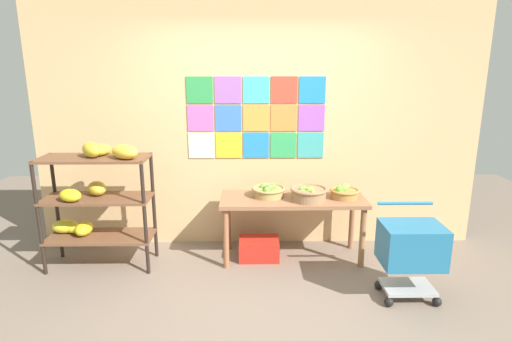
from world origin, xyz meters
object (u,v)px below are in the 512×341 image
at_px(display_table, 293,206).
at_px(fruit_basket_back_left, 309,193).
at_px(fruit_basket_centre, 268,191).
at_px(produce_crate_under_table, 259,249).
at_px(banana_shelf_unit, 94,194).
at_px(fruit_basket_right, 344,192).
at_px(shopping_cart, 411,248).

height_order(display_table, fruit_basket_back_left, fruit_basket_back_left).
distance_m(fruit_basket_centre, produce_crate_under_table, 0.64).
xyz_separation_m(banana_shelf_unit, fruit_basket_right, (2.52, 0.12, -0.03)).
height_order(fruit_basket_back_left, produce_crate_under_table, fruit_basket_back_left).
height_order(display_table, shopping_cart, shopping_cart).
relative_size(banana_shelf_unit, display_table, 0.86).
xyz_separation_m(fruit_basket_centre, produce_crate_under_table, (-0.10, -0.05, -0.63)).
bearing_deg(fruit_basket_right, display_table, 178.14).
xyz_separation_m(display_table, fruit_basket_back_left, (0.15, -0.08, 0.16)).
xyz_separation_m(banana_shelf_unit, shopping_cart, (2.94, -0.67, -0.29)).
bearing_deg(fruit_basket_centre, produce_crate_under_table, -153.12).
relative_size(fruit_basket_centre, fruit_basket_right, 1.18).
xyz_separation_m(fruit_basket_right, produce_crate_under_table, (-0.88, 0.01, -0.63)).
relative_size(fruit_basket_centre, shopping_cart, 0.43).
distance_m(fruit_basket_right, produce_crate_under_table, 1.08).
bearing_deg(shopping_cart, produce_crate_under_table, 158.08).
bearing_deg(fruit_basket_right, fruit_basket_back_left, -169.81).
bearing_deg(fruit_basket_right, banana_shelf_unit, -177.28).
distance_m(fruit_basket_right, shopping_cart, 0.93).
bearing_deg(produce_crate_under_table, banana_shelf_unit, -175.49).
relative_size(banana_shelf_unit, produce_crate_under_table, 3.06).
relative_size(fruit_basket_right, produce_crate_under_table, 0.71).
height_order(banana_shelf_unit, fruit_basket_right, banana_shelf_unit).
bearing_deg(shopping_cart, fruit_basket_centre, 154.27).
relative_size(fruit_basket_back_left, shopping_cart, 0.46).
xyz_separation_m(banana_shelf_unit, fruit_basket_back_left, (2.15, 0.05, -0.02)).
bearing_deg(produce_crate_under_table, shopping_cart, -31.61).
xyz_separation_m(display_table, produce_crate_under_table, (-0.35, -0.01, -0.48)).
bearing_deg(produce_crate_under_table, fruit_basket_centre, 26.88).
height_order(fruit_basket_right, shopping_cart, shopping_cart).
bearing_deg(banana_shelf_unit, shopping_cart, -12.84).
bearing_deg(display_table, produce_crate_under_table, -178.78).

